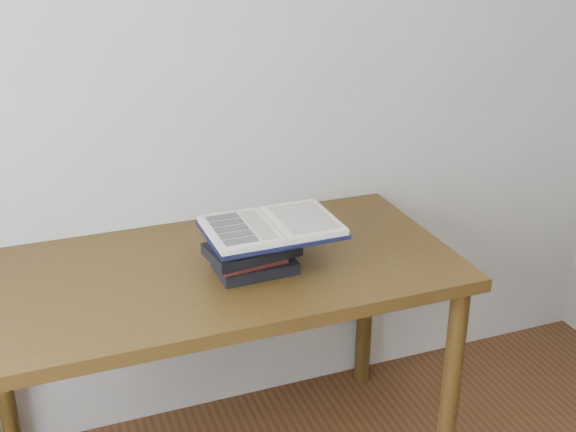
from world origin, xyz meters
name	(u,v)px	position (x,y,z in m)	size (l,w,h in m)	color
room_shell	(501,100)	(-0.08, 0.01, 1.63)	(3.54, 3.54, 2.62)	beige
desk	(217,294)	(0.00, 1.38, 0.69)	(1.46, 0.73, 0.78)	#4E3613
book_stack	(252,252)	(0.10, 1.31, 0.85)	(0.28, 0.20, 0.13)	black
open_book	(272,227)	(0.15, 1.30, 0.92)	(0.39, 0.27, 0.03)	black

